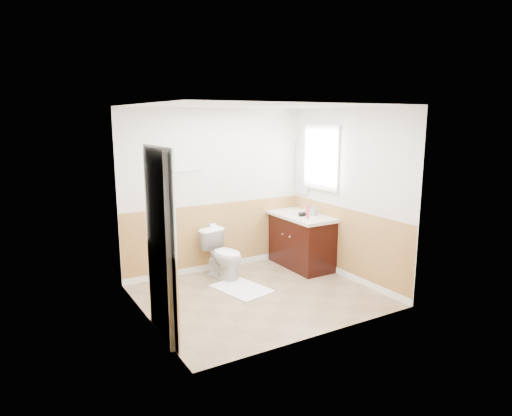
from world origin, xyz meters
TOP-DOWN VIEW (x-y plane):
  - floor at (0.00, 0.00)m, footprint 3.00×3.00m
  - ceiling at (0.00, 0.00)m, footprint 3.00×3.00m
  - wall_back at (0.00, 1.30)m, footprint 3.00×0.00m
  - wall_front at (0.00, -1.30)m, footprint 3.00×0.00m
  - wall_left at (-1.50, 0.00)m, footprint 0.00×3.00m
  - wall_right at (1.50, 0.00)m, footprint 0.00×3.00m
  - wainscot_back at (0.00, 1.29)m, footprint 3.00×0.00m
  - wainscot_front at (0.00, -1.29)m, footprint 3.00×0.00m
  - wainscot_left at (-1.49, 0.00)m, footprint 0.00×2.60m
  - wainscot_right at (1.49, 0.00)m, footprint 0.00×2.60m
  - toilet at (-0.10, 0.87)m, footprint 0.55×0.77m
  - bath_mat at (-0.10, 0.31)m, footprint 0.72×0.90m
  - vanity_cabinet at (1.21, 0.71)m, footprint 0.55×1.10m
  - vanity_knob_left at (0.91, 0.61)m, footprint 0.03×0.03m
  - vanity_knob_right at (0.91, 0.81)m, footprint 0.03×0.03m
  - countertop at (1.20, 0.71)m, footprint 0.60×1.15m
  - sink_basin at (1.21, 0.86)m, footprint 0.36×0.36m
  - faucet at (1.39, 0.86)m, footprint 0.02×0.02m
  - lotion_bottle at (1.11, 0.43)m, footprint 0.05×0.05m
  - soap_dispenser at (1.33, 0.57)m, footprint 0.10×0.10m
  - hair_dryer_body at (1.16, 0.62)m, footprint 0.14×0.07m
  - hair_dryer_handle at (1.13, 0.62)m, footprint 0.03×0.03m
  - mirror_panel at (1.48, 1.10)m, footprint 0.02×0.35m
  - window_frame at (1.47, 0.59)m, footprint 0.04×0.80m
  - window_glass at (1.49, 0.59)m, footprint 0.01×0.70m
  - door at (-1.40, -0.45)m, footprint 0.29×0.78m
  - door_frame at (-1.48, -0.45)m, footprint 0.02×0.92m
  - door_knob at (-1.34, -0.12)m, footprint 0.06×0.06m
  - towel_bar at (-0.55, 1.25)m, footprint 0.62×0.02m
  - tp_holder_bar at (-0.10, 1.23)m, footprint 0.14×0.02m
  - tp_roll at (-0.10, 1.23)m, footprint 0.10×0.11m
  - tp_sheet at (-0.10, 1.23)m, footprint 0.10×0.01m

SIDE VIEW (x-z plane):
  - floor at x=0.00m, z-range 0.00..0.00m
  - bath_mat at x=-0.10m, z-range 0.00..0.02m
  - toilet at x=-0.10m, z-range 0.00..0.72m
  - vanity_cabinet at x=1.21m, z-range 0.00..0.80m
  - wainscot_back at x=0.00m, z-range -1.00..2.00m
  - wainscot_front at x=0.00m, z-range -1.00..2.00m
  - wainscot_left at x=-1.49m, z-range -0.80..1.80m
  - wainscot_right at x=1.49m, z-range -0.80..1.80m
  - vanity_knob_left at x=0.91m, z-range 0.53..0.57m
  - vanity_knob_right at x=0.91m, z-range 0.53..0.57m
  - tp_sheet at x=-0.10m, z-range 0.51..0.67m
  - tp_holder_bar at x=-0.10m, z-range 0.69..0.71m
  - tp_roll at x=-0.10m, z-range 0.64..0.76m
  - countertop at x=1.20m, z-range 0.80..0.85m
  - hair_dryer_handle at x=1.13m, z-range 0.82..0.89m
  - sink_basin at x=1.21m, z-range 0.85..0.87m
  - hair_dryer_body at x=1.16m, z-range 0.85..0.92m
  - faucet at x=1.39m, z-range 0.85..0.99m
  - soap_dispenser at x=1.33m, z-range 0.85..1.03m
  - door_knob at x=-1.34m, z-range 0.92..0.98m
  - lotion_bottle at x=1.11m, z-range 0.85..1.07m
  - door at x=-1.40m, z-range 0.00..2.04m
  - door_frame at x=-1.48m, z-range -0.02..2.08m
  - wall_back at x=0.00m, z-range -0.25..2.75m
  - wall_front at x=0.00m, z-range -0.25..2.75m
  - wall_left at x=-1.50m, z-range -0.25..2.75m
  - wall_right at x=1.50m, z-range -0.25..2.75m
  - mirror_panel at x=1.48m, z-range 1.10..2.00m
  - towel_bar at x=-0.55m, z-range 1.59..1.61m
  - window_frame at x=1.47m, z-range 1.25..2.25m
  - window_glass at x=1.49m, z-range 1.30..2.20m
  - ceiling at x=0.00m, z-range 2.50..2.50m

